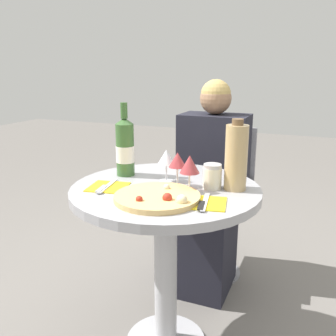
{
  "coord_description": "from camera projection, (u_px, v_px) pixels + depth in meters",
  "views": [
    {
      "loc": [
        0.57,
        -1.35,
        1.25
      ],
      "look_at": [
        0.04,
        -0.07,
        0.87
      ],
      "focal_mm": 40.0,
      "sensor_mm": 36.0,
      "label": 1
    }
  ],
  "objects": [
    {
      "name": "seated_diner",
      "position": [
        208.0,
        198.0,
        2.14
      ],
      "size": [
        0.38,
        0.47,
        1.18
      ],
      "rotation": [
        0.0,
        0.0,
        3.14
      ],
      "color": "black",
      "rests_on": "ground_plane"
    },
    {
      "name": "dining_table",
      "position": [
        166.0,
        225.0,
        1.59
      ],
      "size": [
        0.78,
        0.78,
        0.77
      ],
      "color": "#B2B2B7",
      "rests_on": "ground_plane"
    },
    {
      "name": "wine_glass_front_right",
      "position": [
        190.0,
        165.0,
        1.45
      ],
      "size": [
        0.08,
        0.08,
        0.15
      ],
      "color": "silver",
      "rests_on": "dining_table"
    },
    {
      "name": "place_setting_right",
      "position": [
        205.0,
        203.0,
        1.35
      ],
      "size": [
        0.18,
        0.19,
        0.01
      ],
      "color": "yellow",
      "rests_on": "dining_table"
    },
    {
      "name": "pizza_large",
      "position": [
        158.0,
        197.0,
        1.39
      ],
      "size": [
        0.32,
        0.32,
        0.05
      ],
      "color": "#DBB26B",
      "rests_on": "dining_table"
    },
    {
      "name": "place_setting_left",
      "position": [
        107.0,
        187.0,
        1.53
      ],
      "size": [
        0.17,
        0.19,
        0.01
      ],
      "color": "yellow",
      "rests_on": "dining_table"
    },
    {
      "name": "chair_behind_diner",
      "position": [
        215.0,
        202.0,
        2.3
      ],
      "size": [
        0.41,
        0.41,
        0.9
      ],
      "rotation": [
        0.0,
        0.0,
        3.14
      ],
      "color": "slate",
      "rests_on": "ground_plane"
    },
    {
      "name": "wine_glass_center",
      "position": [
        177.0,
        161.0,
        1.52
      ],
      "size": [
        0.07,
        0.07,
        0.14
      ],
      "color": "silver",
      "rests_on": "dining_table"
    },
    {
      "name": "tall_carafe",
      "position": [
        236.0,
        157.0,
        1.48
      ],
      "size": [
        0.09,
        0.09,
        0.28
      ],
      "color": "tan",
      "rests_on": "dining_table"
    },
    {
      "name": "wine_glass_back_left",
      "position": [
        166.0,
        158.0,
        1.59
      ],
      "size": [
        0.07,
        0.07,
        0.14
      ],
      "color": "silver",
      "rests_on": "dining_table"
    },
    {
      "name": "wine_bottle",
      "position": [
        125.0,
        147.0,
        1.68
      ],
      "size": [
        0.08,
        0.08,
        0.33
      ],
      "color": "#38602D",
      "rests_on": "dining_table"
    },
    {
      "name": "sugar_shaker",
      "position": [
        212.0,
        176.0,
        1.51
      ],
      "size": [
        0.08,
        0.08,
        0.1
      ],
      "color": "silver",
      "rests_on": "dining_table"
    }
  ]
}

